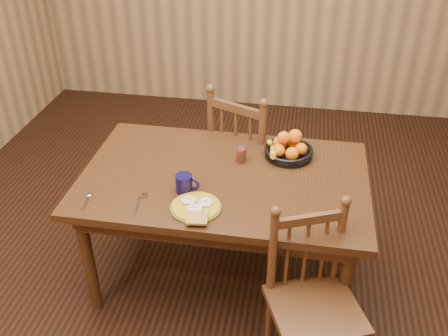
% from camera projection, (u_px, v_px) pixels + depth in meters
% --- Properties ---
extents(room, '(4.52, 5.02, 2.72)m').
position_uv_depth(room, '(224.00, 75.00, 2.47)').
color(room, black).
rests_on(room, ground).
extents(dining_table, '(1.60, 1.00, 0.75)m').
position_uv_depth(dining_table, '(224.00, 188.00, 2.85)').
color(dining_table, black).
rests_on(dining_table, ground).
extents(chair_far, '(0.60, 0.59, 1.02)m').
position_uv_depth(chair_far, '(247.00, 158.00, 3.44)').
color(chair_far, '#432614').
rests_on(chair_far, ground).
extents(chair_near, '(0.54, 0.53, 0.92)m').
position_uv_depth(chair_near, '(313.00, 301.00, 2.42)').
color(chair_near, '#432614').
rests_on(chair_near, ground).
extents(breakfast_plate, '(0.26, 0.29, 0.04)m').
position_uv_depth(breakfast_plate, '(196.00, 207.00, 2.54)').
color(breakfast_plate, '#59601E').
rests_on(breakfast_plate, dining_table).
extents(fork, '(0.04, 0.18, 0.00)m').
position_uv_depth(fork, '(140.00, 202.00, 2.59)').
color(fork, silver).
rests_on(fork, dining_table).
extents(spoon, '(0.04, 0.16, 0.01)m').
position_uv_depth(spoon, '(88.00, 197.00, 2.62)').
color(spoon, silver).
rests_on(spoon, dining_table).
extents(coffee_mug, '(0.13, 0.09, 0.10)m').
position_uv_depth(coffee_mug, '(185.00, 183.00, 2.65)').
color(coffee_mug, '#0E0935').
rests_on(coffee_mug, dining_table).
extents(juice_glass, '(0.06, 0.06, 0.09)m').
position_uv_depth(juice_glass, '(241.00, 155.00, 2.90)').
color(juice_glass, silver).
rests_on(juice_glass, dining_table).
extents(fruit_bowl, '(0.29, 0.29, 0.17)m').
position_uv_depth(fruit_bowl, '(288.00, 148.00, 2.95)').
color(fruit_bowl, black).
rests_on(fruit_bowl, dining_table).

